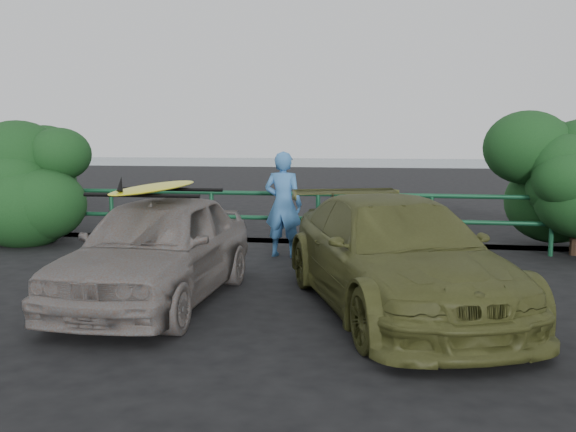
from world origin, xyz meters
name	(u,v)px	position (x,y,z in m)	size (l,w,h in m)	color
ground	(163,322)	(0.00, 0.00, 0.00)	(80.00, 80.00, 0.00)	black
ocean	(382,159)	(0.00, 60.00, 0.00)	(200.00, 200.00, 0.00)	slate
guardrail	(264,219)	(0.00, 5.00, 0.52)	(14.00, 0.08, 1.04)	#124228
shrub_left	(37,184)	(-4.80, 5.40, 1.08)	(3.20, 2.40, 2.16)	#173F19
shrub_right	(547,186)	(5.00, 5.50, 1.17)	(3.20, 2.40, 2.34)	#173F19
sedan	(158,248)	(-0.39, 0.86, 0.66)	(1.56, 3.88, 1.32)	slate
olive_vehicle	(395,255)	(2.46, 0.98, 0.65)	(1.83, 4.50, 1.30)	#464920
man	(283,204)	(0.53, 4.13, 0.89)	(0.65, 0.43, 1.78)	#3B73B3
roof_rack	(156,192)	(-0.39, 0.86, 1.34)	(1.38, 0.97, 0.05)	black
surfboard	(156,187)	(-0.39, 0.86, 1.40)	(0.50, 2.41, 0.07)	yellow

